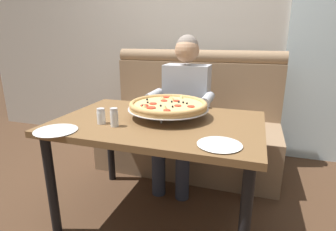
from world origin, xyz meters
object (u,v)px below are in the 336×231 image
at_px(booth_bench, 190,126).
at_px(shaker_oregano, 101,117).
at_px(dining_table, 158,133).
at_px(plate_near_right, 220,143).
at_px(plate_near_left, 56,130).
at_px(pizza, 168,105).
at_px(diner_main, 183,102).
at_px(shaker_parmesan, 114,119).

xyz_separation_m(booth_bench, shaker_oregano, (-0.32, -1.08, 0.38)).
xyz_separation_m(dining_table, plate_near_right, (0.44, -0.29, 0.10)).
bearing_deg(plate_near_right, shaker_oregano, 170.79).
distance_m(shaker_oregano, plate_near_left, 0.27).
distance_m(dining_table, shaker_oregano, 0.38).
bearing_deg(pizza, diner_main, 94.49).
xyz_separation_m(shaker_parmesan, plate_near_right, (0.65, -0.10, -0.04)).
bearing_deg(plate_near_left, diner_main, 64.50).
height_order(diner_main, plate_near_right, diner_main).
xyz_separation_m(booth_bench, plate_near_right, (0.44, -1.20, 0.34)).
bearing_deg(diner_main, shaker_oregano, -110.94).
bearing_deg(booth_bench, shaker_parmesan, -100.85).
height_order(dining_table, shaker_parmesan, shaker_parmesan).
bearing_deg(pizza, booth_bench, 92.71).
height_order(pizza, shaker_parmesan, pizza).
distance_m(booth_bench, pizza, 0.92).
bearing_deg(dining_table, pizza, 67.16).
height_order(shaker_oregano, plate_near_left, shaker_oregano).
relative_size(dining_table, plate_near_left, 5.38).
relative_size(pizza, shaker_oregano, 5.50).
relative_size(dining_table, diner_main, 1.04).
height_order(diner_main, pizza, diner_main).
height_order(diner_main, shaker_oregano, diner_main).
xyz_separation_m(plate_near_left, plate_near_right, (0.93, 0.08, 0.00)).
height_order(booth_bench, pizza, booth_bench).
distance_m(diner_main, shaker_parmesan, 0.86).
distance_m(booth_bench, plate_near_left, 1.42).
distance_m(booth_bench, shaker_oregano, 1.19).
height_order(diner_main, plate_near_left, diner_main).
xyz_separation_m(pizza, plate_near_right, (0.40, -0.39, -0.07)).
distance_m(shaker_oregano, plate_near_right, 0.76).
bearing_deg(booth_bench, diner_main, -90.97).
height_order(booth_bench, plate_near_right, booth_bench).
bearing_deg(shaker_parmesan, shaker_oregano, 168.35).
xyz_separation_m(dining_table, shaker_parmesan, (-0.21, -0.19, 0.13)).
distance_m(dining_table, plate_near_left, 0.63).
bearing_deg(booth_bench, shaker_oregano, -106.30).
height_order(booth_bench, shaker_oregano, booth_bench).
bearing_deg(pizza, shaker_oregano, -143.25).
distance_m(booth_bench, plate_near_right, 1.32).
relative_size(booth_bench, shaker_parmesan, 14.77).
bearing_deg(pizza, dining_table, -112.84).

